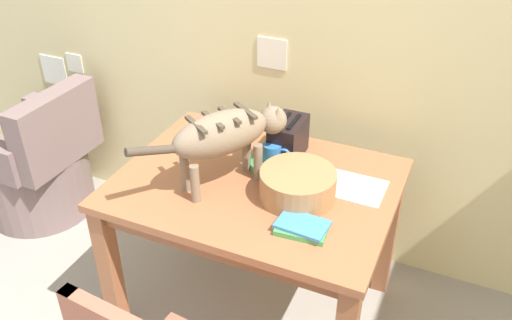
{
  "coord_description": "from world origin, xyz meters",
  "views": [
    {
      "loc": [
        0.71,
        -0.31,
        1.97
      ],
      "look_at": [
        -0.02,
        1.34,
        0.82
      ],
      "focal_mm": 38.14,
      "sensor_mm": 36.0,
      "label": 1
    }
  ],
  "objects_px": {
    "dining_table": "(256,200)",
    "cat": "(226,134)",
    "saucer_bowl": "(273,163)",
    "toaster": "(288,139)",
    "magazine": "(351,187)",
    "book_stack": "(302,227)",
    "wicker_basket": "(298,184)",
    "wicker_armchair": "(39,169)",
    "coffee_mug": "(274,153)"
  },
  "relations": [
    {
      "from": "magazine",
      "to": "book_stack",
      "type": "distance_m",
      "value": 0.34
    },
    {
      "from": "dining_table",
      "to": "cat",
      "type": "bearing_deg",
      "value": -151.99
    },
    {
      "from": "magazine",
      "to": "wicker_basket",
      "type": "relative_size",
      "value": 0.9
    },
    {
      "from": "magazine",
      "to": "cat",
      "type": "bearing_deg",
      "value": -159.79
    },
    {
      "from": "saucer_bowl",
      "to": "coffee_mug",
      "type": "bearing_deg",
      "value": 0.0
    },
    {
      "from": "cat",
      "to": "coffee_mug",
      "type": "bearing_deg",
      "value": 89.2
    },
    {
      "from": "dining_table",
      "to": "coffee_mug",
      "type": "height_order",
      "value": "coffee_mug"
    },
    {
      "from": "cat",
      "to": "book_stack",
      "type": "bearing_deg",
      "value": 10.14
    },
    {
      "from": "dining_table",
      "to": "book_stack",
      "type": "bearing_deg",
      "value": -38.39
    },
    {
      "from": "saucer_bowl",
      "to": "magazine",
      "type": "bearing_deg",
      "value": -2.35
    },
    {
      "from": "wicker_basket",
      "to": "toaster",
      "type": "height_order",
      "value": "toaster"
    },
    {
      "from": "dining_table",
      "to": "magazine",
      "type": "height_order",
      "value": "magazine"
    },
    {
      "from": "dining_table",
      "to": "magazine",
      "type": "relative_size",
      "value": 4.2
    },
    {
      "from": "toaster",
      "to": "wicker_armchair",
      "type": "xyz_separation_m",
      "value": [
        -1.48,
        -0.02,
        -0.54
      ]
    },
    {
      "from": "coffee_mug",
      "to": "book_stack",
      "type": "relative_size",
      "value": 0.62
    },
    {
      "from": "wicker_basket",
      "to": "toaster",
      "type": "xyz_separation_m",
      "value": [
        -0.14,
        0.26,
        0.03
      ]
    },
    {
      "from": "magazine",
      "to": "book_stack",
      "type": "height_order",
      "value": "book_stack"
    },
    {
      "from": "cat",
      "to": "book_stack",
      "type": "relative_size",
      "value": 3.06
    },
    {
      "from": "coffee_mug",
      "to": "wicker_armchair",
      "type": "relative_size",
      "value": 0.15
    },
    {
      "from": "dining_table",
      "to": "saucer_bowl",
      "type": "distance_m",
      "value": 0.17
    },
    {
      "from": "book_stack",
      "to": "wicker_basket",
      "type": "distance_m",
      "value": 0.21
    },
    {
      "from": "dining_table",
      "to": "book_stack",
      "type": "relative_size",
      "value": 5.9
    },
    {
      "from": "wicker_armchair",
      "to": "saucer_bowl",
      "type": "bearing_deg",
      "value": -91.88
    },
    {
      "from": "toaster",
      "to": "wicker_basket",
      "type": "bearing_deg",
      "value": -61.78
    },
    {
      "from": "saucer_bowl",
      "to": "coffee_mug",
      "type": "relative_size",
      "value": 1.64
    },
    {
      "from": "coffee_mug",
      "to": "magazine",
      "type": "height_order",
      "value": "coffee_mug"
    },
    {
      "from": "wicker_armchair",
      "to": "wicker_basket",
      "type": "bearing_deg",
      "value": -97.09
    },
    {
      "from": "saucer_bowl",
      "to": "toaster",
      "type": "bearing_deg",
      "value": 75.45
    },
    {
      "from": "book_stack",
      "to": "wicker_basket",
      "type": "xyz_separation_m",
      "value": [
        -0.09,
        0.18,
        0.04
      ]
    },
    {
      "from": "dining_table",
      "to": "cat",
      "type": "height_order",
      "value": "cat"
    },
    {
      "from": "book_stack",
      "to": "wicker_armchair",
      "type": "height_order",
      "value": "wicker_armchair"
    },
    {
      "from": "dining_table",
      "to": "wicker_armchair",
      "type": "height_order",
      "value": "wicker_armchair"
    },
    {
      "from": "book_stack",
      "to": "saucer_bowl",
      "type": "bearing_deg",
      "value": 126.57
    },
    {
      "from": "saucer_bowl",
      "to": "wicker_basket",
      "type": "xyz_separation_m",
      "value": [
        0.17,
        -0.16,
        0.04
      ]
    },
    {
      "from": "cat",
      "to": "saucer_bowl",
      "type": "bearing_deg",
      "value": 90.0
    },
    {
      "from": "wicker_basket",
      "to": "cat",
      "type": "bearing_deg",
      "value": -176.11
    },
    {
      "from": "book_stack",
      "to": "wicker_armchair",
      "type": "xyz_separation_m",
      "value": [
        -1.71,
        0.42,
        -0.47
      ]
    },
    {
      "from": "magazine",
      "to": "book_stack",
      "type": "xyz_separation_m",
      "value": [
        -0.09,
        -0.33,
        0.01
      ]
    },
    {
      "from": "magazine",
      "to": "wicker_armchair",
      "type": "distance_m",
      "value": 1.86
    },
    {
      "from": "magazine",
      "to": "toaster",
      "type": "distance_m",
      "value": 0.35
    },
    {
      "from": "wicker_basket",
      "to": "wicker_armchair",
      "type": "bearing_deg",
      "value": 171.66
    },
    {
      "from": "saucer_bowl",
      "to": "magazine",
      "type": "relative_size",
      "value": 0.73
    },
    {
      "from": "coffee_mug",
      "to": "wicker_armchair",
      "type": "xyz_separation_m",
      "value": [
        -1.46,
        0.08,
        -0.52
      ]
    },
    {
      "from": "book_stack",
      "to": "wicker_armchair",
      "type": "relative_size",
      "value": 0.24
    },
    {
      "from": "saucer_bowl",
      "to": "toaster",
      "type": "height_order",
      "value": "toaster"
    },
    {
      "from": "toaster",
      "to": "coffee_mug",
      "type": "bearing_deg",
      "value": -102.67
    },
    {
      "from": "coffee_mug",
      "to": "book_stack",
      "type": "distance_m",
      "value": 0.43
    },
    {
      "from": "book_stack",
      "to": "toaster",
      "type": "xyz_separation_m",
      "value": [
        -0.23,
        0.45,
        0.07
      ]
    },
    {
      "from": "cat",
      "to": "coffee_mug",
      "type": "distance_m",
      "value": 0.26
    },
    {
      "from": "saucer_bowl",
      "to": "wicker_armchair",
      "type": "distance_m",
      "value": 1.53
    }
  ]
}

